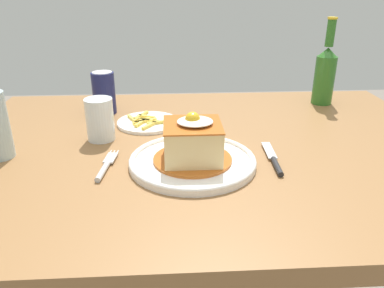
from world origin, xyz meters
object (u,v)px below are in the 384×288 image
main_plate (193,161)px  drinking_glass (100,122)px  knife (275,162)px  beer_bottle_green (325,73)px  fork (105,167)px  soda_can (104,93)px  side_plate_fries (148,122)px

main_plate → drinking_glass: bearing=144.5°
knife → drinking_glass: bearing=157.6°
beer_bottle_green → knife: bearing=-121.8°
fork → soda_can: (-0.05, 0.37, 0.06)m
fork → beer_bottle_green: bearing=34.5°
knife → side_plate_fries: 0.39m
drinking_glass → side_plate_fries: drinking_glass is taller
soda_can → beer_bottle_green: bearing=4.8°
main_plate → side_plate_fries: (-0.11, 0.26, -0.00)m
fork → knife: 0.36m
fork → drinking_glass: bearing=101.4°
drinking_glass → main_plate: bearing=-35.5°
fork → knife: bearing=0.7°
knife → soda_can: size_ratio=1.34×
knife → side_plate_fries: size_ratio=0.97×
beer_bottle_green → side_plate_fries: size_ratio=1.56×
beer_bottle_green → drinking_glass: size_ratio=2.53×
main_plate → knife: bearing=-2.5°
beer_bottle_green → drinking_glass: 0.71m
main_plate → side_plate_fries: size_ratio=1.61×
drinking_glass → side_plate_fries: (0.11, 0.10, -0.04)m
main_plate → side_plate_fries: 0.28m
soda_can → side_plate_fries: bearing=-38.8°
soda_can → drinking_glass: soda_can is taller
fork → soda_can: bearing=98.3°
main_plate → fork: 0.19m
main_plate → fork: (-0.19, -0.01, -0.00)m
fork → knife: (0.36, 0.00, 0.00)m
fork → side_plate_fries: side_plate_fries is taller
fork → side_plate_fries: 0.28m
side_plate_fries → fork: bearing=-105.8°
knife → beer_bottle_green: bearing=58.2°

